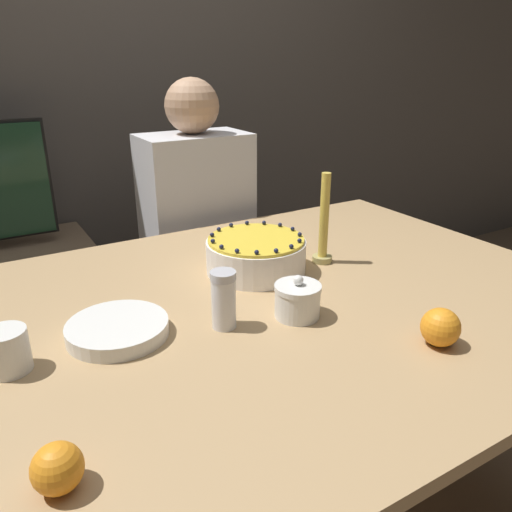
% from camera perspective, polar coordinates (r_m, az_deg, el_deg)
% --- Properties ---
extents(wall_behind, '(8.00, 0.05, 2.60)m').
position_cam_1_polar(wall_behind, '(2.39, -18.33, 20.50)').
color(wall_behind, '#4C4742').
rests_on(wall_behind, ground_plane).
extents(dining_table, '(1.68, 1.18, 0.76)m').
position_cam_1_polar(dining_table, '(1.25, 0.55, -8.85)').
color(dining_table, tan).
rests_on(dining_table, ground_plane).
extents(cake, '(0.27, 0.27, 0.11)m').
position_cam_1_polar(cake, '(1.37, 0.00, 0.15)').
color(cake, white).
rests_on(cake, dining_table).
extents(sugar_bowl, '(0.11, 0.11, 0.10)m').
position_cam_1_polar(sugar_bowl, '(1.14, 4.76, -5.06)').
color(sugar_bowl, white).
rests_on(sugar_bowl, dining_table).
extents(sugar_shaker, '(0.06, 0.06, 0.13)m').
position_cam_1_polar(sugar_shaker, '(1.08, -3.72, -4.96)').
color(sugar_shaker, white).
rests_on(sugar_shaker, dining_table).
extents(plate_stack, '(0.21, 0.21, 0.03)m').
position_cam_1_polar(plate_stack, '(1.11, -15.53, -8.05)').
color(plate_stack, white).
rests_on(plate_stack, dining_table).
extents(candle, '(0.06, 0.06, 0.26)m').
position_cam_1_polar(candle, '(1.42, 7.75, 3.27)').
color(candle, tan).
rests_on(candle, dining_table).
extents(cup, '(0.08, 0.08, 0.08)m').
position_cam_1_polar(cup, '(1.05, -26.60, -9.64)').
color(cup, white).
rests_on(cup, dining_table).
extents(orange_fruit_0, '(0.07, 0.07, 0.07)m').
position_cam_1_polar(orange_fruit_0, '(0.78, -21.75, -21.60)').
color(orange_fruit_0, orange).
rests_on(orange_fruit_0, dining_table).
extents(orange_fruit_1, '(0.08, 0.08, 0.08)m').
position_cam_1_polar(orange_fruit_1, '(1.09, 20.33, -7.64)').
color(orange_fruit_1, orange).
rests_on(orange_fruit_1, dining_table).
extents(person_man_blue_shirt, '(0.40, 0.34, 1.25)m').
position_cam_1_polar(person_man_blue_shirt, '(2.02, -6.53, -0.67)').
color(person_man_blue_shirt, '#473D33').
rests_on(person_man_blue_shirt, ground_plane).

